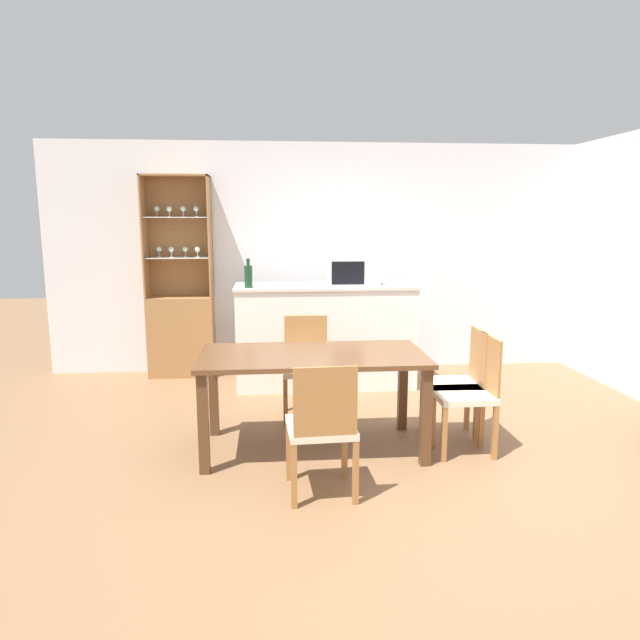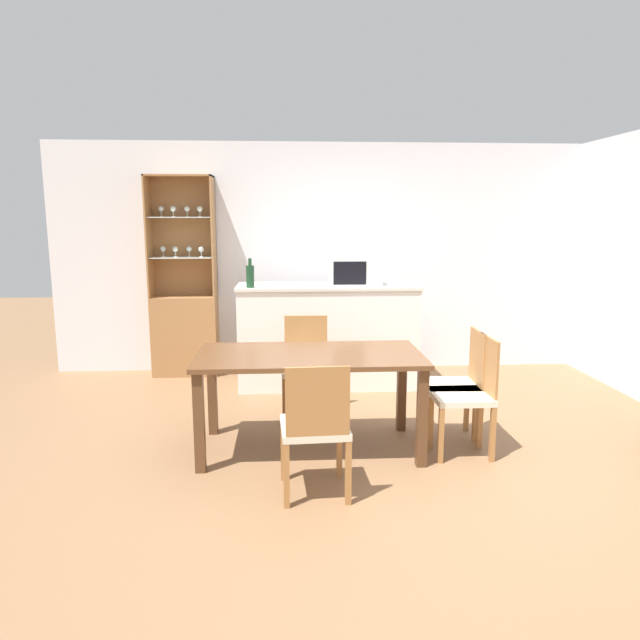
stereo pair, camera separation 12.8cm
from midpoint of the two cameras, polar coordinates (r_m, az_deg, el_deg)
name	(u,v)px [view 2 (the right image)]	position (r m, az deg, el deg)	size (l,w,h in m)	color
ground_plane	(398,459)	(4.31, 8.70, -13.54)	(18.00, 18.00, 0.00)	brown
wall_back	(356,258)	(6.56, 4.18, 6.19)	(6.80, 0.06, 2.55)	silver
kitchen_counter	(327,335)	(5.90, 1.37, -1.55)	(1.84, 0.62, 1.05)	white
display_cabinet	(185,318)	(6.48, -12.79, 0.19)	(0.71, 0.34, 2.17)	#A37042
dining_table	(310,367)	(4.23, -0.17, -4.69)	(1.65, 0.83, 0.74)	brown
dining_chair_side_right_far	(456,385)	(4.60, 14.26, -6.28)	(0.43, 0.43, 0.87)	beige
dining_chair_side_right_near	(466,394)	(4.38, 15.24, -7.17)	(0.42, 0.42, 0.87)	beige
dining_chair_head_far	(306,367)	(4.99, -0.65, -4.69)	(0.42, 0.42, 0.87)	beige
dining_chair_head_near	(315,428)	(3.58, 0.55, -10.71)	(0.43, 0.43, 0.87)	beige
microwave	(355,271)	(5.84, 4.14, 4.86)	(0.51, 0.35, 0.27)	silver
wine_bottle	(250,276)	(5.60, -6.34, 4.42)	(0.08, 0.08, 0.29)	#193D23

